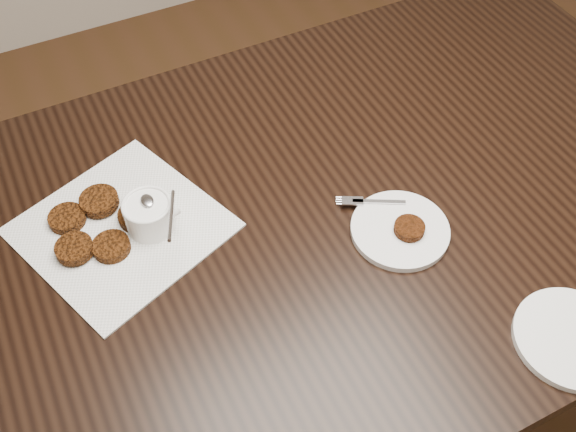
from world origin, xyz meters
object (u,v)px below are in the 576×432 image
object	(u,v)px
table	(335,304)
sauce_ramekin	(146,203)
plate_empty	(571,338)
napkin	(122,228)
plate_with_patty	(400,228)

from	to	relation	value
table	sauce_ramekin	world-z (taller)	sauce_ramekin
table	sauce_ramekin	distance (m)	0.57
table	plate_empty	world-z (taller)	plate_empty
napkin	plate_with_patty	size ratio (longest dim) A/B	1.79
napkin	plate_with_patty	bearing A→B (deg)	-27.35
table	sauce_ramekin	size ratio (longest dim) A/B	12.67
sauce_ramekin	plate_with_patty	xyz separation A→B (m)	(0.39, -0.21, -0.05)
sauce_ramekin	napkin	bearing A→B (deg)	158.64
sauce_ramekin	plate_empty	distance (m)	0.72
table	napkin	size ratio (longest dim) A/B	4.91
sauce_ramekin	plate_with_patty	size ratio (longest dim) A/B	0.69
sauce_ramekin	plate_empty	xyz separation A→B (m)	(0.51, -0.51, -0.06)
napkin	plate_with_patty	distance (m)	0.49
plate_with_patty	plate_empty	bearing A→B (deg)	-67.64
sauce_ramekin	plate_empty	bearing A→B (deg)	-44.76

